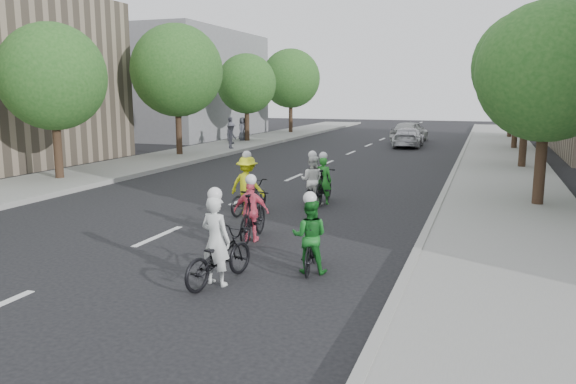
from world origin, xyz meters
The scene contains 25 objects.
ground centered at (0.00, 0.00, 0.00)m, with size 120.00×120.00×0.00m, color black.
sidewalk_left centered at (-8.00, 10.00, 0.07)m, with size 4.00×80.00×0.15m, color gray.
curb_left centered at (-6.05, 10.00, 0.09)m, with size 0.18×80.00×0.18m, color #999993.
sidewalk_right centered at (8.00, 10.00, 0.07)m, with size 4.00×80.00×0.15m, color gray.
curb_right centered at (6.05, 10.00, 0.09)m, with size 0.18×80.00×0.18m, color #999993.
bldg_sw centered at (-16.00, 28.00, 4.00)m, with size 10.00×14.00×8.00m, color slate.
tree_l_2 centered at (-8.20, 6.00, 3.96)m, with size 4.00×4.00×5.97m.
tree_l_3 centered at (-8.20, 15.00, 4.52)m, with size 4.80×4.80×6.93m.
tree_l_4 centered at (-8.20, 24.00, 3.96)m, with size 4.00×4.00×5.97m.
tree_l_5 centered at (-8.20, 33.00, 4.52)m, with size 4.80×4.80×6.93m.
tree_r_0 centered at (8.80, 6.60, 3.96)m, with size 4.00×4.00×5.97m.
tree_r_1 centered at (8.80, 15.60, 4.52)m, with size 4.80×4.80×6.93m.
tree_r_2 centered at (8.80, 24.60, 3.96)m, with size 4.00×4.00×5.97m.
tree_r_3 centered at (8.80, 33.60, 4.52)m, with size 4.80×4.80×6.93m.
cyclist_0 centered at (2.61, 5.21, 0.60)m, with size 0.56×1.83×1.62m.
cyclist_1 centered at (4.23, -1.33, 0.59)m, with size 0.77×1.55×1.57m.
cyclist_2 centered at (2.28, 0.42, 0.62)m, with size 0.86×1.95×1.57m.
cyclist_3 centered at (2.86, -2.52, 0.58)m, with size 1.00×1.92×1.77m.
cyclist_4 centered at (1.00, 3.09, 0.66)m, with size 1.15×1.88×1.80m.
cyclist_5 centered at (2.33, 4.99, 0.59)m, with size 0.74×1.66×1.66m.
follow_car_lead centered at (2.59, 24.62, 0.61)m, with size 1.71×4.20×1.22m, color silver.
follow_car_trail centered at (2.20, 28.19, 0.74)m, with size 1.74×4.32×1.47m, color silver.
spectator_0 centered at (-6.85, 18.62, 0.91)m, with size 0.98×0.56×1.52m, color #555462.
spectator_1 centered at (-8.20, 21.35, 1.00)m, with size 1.00×0.42×1.70m, color #535461.
spectator_2 centered at (-8.57, 24.03, 0.93)m, with size 0.77×0.50×1.57m, color #494A55.
Camera 1 is at (7.30, -11.23, 3.40)m, focal length 35.00 mm.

